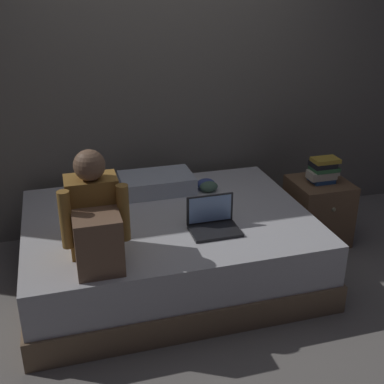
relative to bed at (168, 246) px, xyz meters
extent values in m
plane|color=gray|center=(0.20, -0.30, -0.24)|extent=(8.00, 8.00, 0.00)
cube|color=slate|center=(0.20, 0.90, 1.11)|extent=(5.60, 0.10, 2.70)
cube|color=#7A6047|center=(0.00, 0.00, -0.14)|extent=(2.00, 1.50, 0.19)
cube|color=silver|center=(0.00, 0.00, 0.10)|extent=(1.96, 1.46, 0.29)
cube|color=brown|center=(1.30, 0.19, 0.02)|extent=(0.44, 0.44, 0.52)
sphere|color=gray|center=(1.30, -0.03, 0.13)|extent=(0.04, 0.04, 0.04)
cube|color=olive|center=(-0.53, -0.34, 0.49)|extent=(0.30, 0.20, 0.48)
sphere|color=brown|center=(-0.53, -0.37, 0.81)|extent=(0.18, 0.18, 0.18)
cube|color=brown|center=(-0.53, -0.56, 0.42)|extent=(0.26, 0.24, 0.34)
cylinder|color=olive|center=(-0.69, -0.48, 0.55)|extent=(0.07, 0.07, 0.34)
cylinder|color=olive|center=(-0.37, -0.48, 0.55)|extent=(0.07, 0.07, 0.34)
cube|color=black|center=(0.24, -0.33, 0.26)|extent=(0.32, 0.22, 0.02)
cube|color=black|center=(0.24, -0.21, 0.37)|extent=(0.32, 0.01, 0.20)
cube|color=#8CB2EA|center=(0.24, -0.22, 0.37)|extent=(0.29, 0.00, 0.18)
cube|color=silver|center=(0.02, 0.45, 0.31)|extent=(0.56, 0.36, 0.13)
cube|color=#284C84|center=(1.30, 0.19, 0.30)|extent=(0.17, 0.16, 0.03)
cube|color=beige|center=(1.29, 0.17, 0.33)|extent=(0.21, 0.13, 0.03)
cube|color=beige|center=(1.30, 0.17, 0.36)|extent=(0.23, 0.13, 0.03)
cube|color=#387042|center=(1.31, 0.18, 0.40)|extent=(0.20, 0.15, 0.03)
cube|color=black|center=(1.29, 0.18, 0.43)|extent=(0.18, 0.15, 0.04)
cube|color=gold|center=(1.31, 0.17, 0.47)|extent=(0.20, 0.14, 0.03)
ellipsoid|color=#3D4C8E|center=(0.40, 0.38, 0.29)|extent=(0.15, 0.13, 0.08)
ellipsoid|color=#4C6B56|center=(0.41, 0.33, 0.29)|extent=(0.14, 0.12, 0.08)
camera|label=1|loc=(-0.69, -3.02, 1.78)|focal=46.32mm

